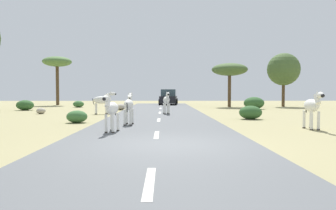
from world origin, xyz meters
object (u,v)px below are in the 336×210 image
object	(u,v)px
bush_4	(251,112)
rock_0	(121,107)
tree_4	(230,70)
zebra_4	(129,105)
bush_1	(78,104)
zebra_1	(111,109)
tree_2	(284,69)
zebra_3	(103,100)
car_0	(169,98)
rock_1	(41,111)
zebra_0	(167,100)
bush_3	(77,117)
bush_2	(254,103)
tree_0	(57,63)
bush_0	(25,105)
zebra_2	(312,106)

from	to	relation	value
bush_4	rock_0	bearing A→B (deg)	132.53
tree_4	rock_0	world-z (taller)	tree_4
zebra_4	bush_1	bearing A→B (deg)	112.69
zebra_1	tree_2	world-z (taller)	tree_2
tree_4	tree_2	bearing A→B (deg)	4.62
tree_2	rock_0	size ratio (longest dim) A/B	6.12
bush_4	tree_4	bearing A→B (deg)	83.19
zebra_3	car_0	world-z (taller)	car_0
zebra_4	zebra_1	bearing A→B (deg)	-95.88
zebra_4	rock_1	world-z (taller)	zebra_4
rock_1	zebra_4	bearing A→B (deg)	-48.98
zebra_0	bush_3	xyz separation A→B (m)	(-4.52, -5.71, -0.65)
rock_0	bush_4	bearing A→B (deg)	-47.47
bush_3	zebra_4	bearing A→B (deg)	-26.67
rock_1	bush_1	bearing A→B (deg)	88.62
bush_2	bush_3	bearing A→B (deg)	-134.56
zebra_0	tree_2	xyz separation A→B (m)	(12.03, 11.32, 2.84)
zebra_1	zebra_4	world-z (taller)	zebra_4
bush_1	zebra_3	bearing A→B (deg)	-66.82
tree_0	bush_2	bearing A→B (deg)	-23.70
zebra_1	car_0	xyz separation A→B (m)	(2.56, 25.64, -0.06)
tree_0	tree_2	xyz separation A→B (m)	(24.27, -4.26, -1.02)
zebra_4	tree_2	bearing A→B (deg)	54.57
zebra_4	tree_4	xyz separation A→B (m)	(8.22, 17.95, 2.76)
tree_0	bush_0	bearing A→B (deg)	-86.78
car_0	bush_2	size ratio (longest dim) A/B	2.50
zebra_1	rock_1	world-z (taller)	zebra_1
zebra_3	zebra_4	xyz separation A→B (m)	(2.61, -7.72, -0.00)
zebra_1	bush_3	size ratio (longest dim) A/B	1.49
tree_0	zebra_2	bearing A→B (deg)	-53.33
zebra_0	tree_2	size ratio (longest dim) A/B	0.29
zebra_0	zebra_2	bearing A→B (deg)	116.36
bush_4	zebra_3	bearing A→B (deg)	154.36
tree_4	bush_0	bearing A→B (deg)	-162.89
bush_4	zebra_1	bearing A→B (deg)	-137.97
bush_1	rock_1	world-z (taller)	bush_1
tree_0	bush_3	size ratio (longest dim) A/B	5.35
bush_0	bush_3	bearing A→B (deg)	-57.05
bush_3	tree_2	bearing A→B (deg)	45.81
car_0	bush_2	world-z (taller)	car_0
car_0	rock_1	world-z (taller)	car_0
bush_2	rock_1	world-z (taller)	bush_2
bush_0	rock_0	distance (m)	7.86
tree_0	rock_0	distance (m)	13.89
zebra_4	car_0	bearing A→B (deg)	86.00
tree_4	bush_1	size ratio (longest dim) A/B	4.14
zebra_1	tree_2	size ratio (longest dim) A/B	0.28
rock_0	rock_1	xyz separation A→B (m)	(-4.94, -4.63, -0.05)
tree_4	bush_2	size ratio (longest dim) A/B	2.45
zebra_2	bush_3	size ratio (longest dim) A/B	1.67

